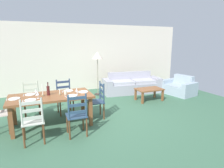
% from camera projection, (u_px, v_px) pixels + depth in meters
% --- Properties ---
extents(ground_plane, '(9.60, 9.60, 0.02)m').
position_uv_depth(ground_plane, '(104.00, 118.00, 5.12)').
color(ground_plane, '#396248').
extents(wall_far, '(9.60, 0.16, 2.70)m').
position_uv_depth(wall_far, '(75.00, 58.00, 7.80)').
color(wall_far, beige).
rests_on(wall_far, ground_plane).
extents(dining_table, '(1.90, 0.96, 0.75)m').
position_uv_depth(dining_table, '(51.00, 99.00, 4.55)').
color(dining_table, brown).
rests_on(dining_table, ground_plane).
extents(dining_chair_near_left, '(0.42, 0.40, 0.96)m').
position_uv_depth(dining_chair_near_left, '(33.00, 121.00, 3.74)').
color(dining_chair_near_left, beige).
rests_on(dining_chair_near_left, ground_plane).
extents(dining_chair_near_right, '(0.43, 0.41, 0.96)m').
position_uv_depth(dining_chair_near_right, '(77.00, 115.00, 4.05)').
color(dining_chair_near_right, navy).
rests_on(dining_chair_near_right, ground_plane).
extents(dining_chair_far_left, '(0.43, 0.41, 0.96)m').
position_uv_depth(dining_chair_far_left, '(32.00, 100.00, 5.11)').
color(dining_chair_far_left, beige).
rests_on(dining_chair_far_left, ground_plane).
extents(dining_chair_far_right, '(0.45, 0.43, 0.96)m').
position_uv_depth(dining_chair_far_right, '(65.00, 97.00, 5.40)').
color(dining_chair_far_right, navy).
rests_on(dining_chair_far_right, ground_plane).
extents(dining_chair_head_east, '(0.43, 0.45, 0.96)m').
position_uv_depth(dining_chair_head_east, '(98.00, 100.00, 5.05)').
color(dining_chair_head_east, navy).
rests_on(dining_chair_head_east, ground_plane).
extents(dinner_plate_near_left, '(0.24, 0.24, 0.02)m').
position_uv_depth(dinner_plate_near_left, '(30.00, 100.00, 4.13)').
color(dinner_plate_near_left, white).
rests_on(dinner_plate_near_left, dining_table).
extents(fork_near_left, '(0.02, 0.17, 0.01)m').
position_uv_depth(fork_near_left, '(23.00, 101.00, 4.08)').
color(fork_near_left, silver).
rests_on(fork_near_left, dining_table).
extents(dinner_plate_near_right, '(0.24, 0.24, 0.02)m').
position_uv_depth(dinner_plate_near_right, '(72.00, 96.00, 4.47)').
color(dinner_plate_near_right, white).
rests_on(dinner_plate_near_right, dining_table).
extents(fork_near_right, '(0.02, 0.17, 0.01)m').
position_uv_depth(fork_near_right, '(66.00, 97.00, 4.42)').
color(fork_near_right, silver).
rests_on(fork_near_right, dining_table).
extents(dinner_plate_far_left, '(0.24, 0.24, 0.02)m').
position_uv_depth(dinner_plate_far_left, '(30.00, 94.00, 4.58)').
color(dinner_plate_far_left, white).
rests_on(dinner_plate_far_left, dining_table).
extents(fork_far_left, '(0.03, 0.17, 0.01)m').
position_uv_depth(fork_far_left, '(24.00, 95.00, 4.53)').
color(fork_far_left, silver).
rests_on(fork_far_left, dining_table).
extents(dinner_plate_far_right, '(0.24, 0.24, 0.02)m').
position_uv_depth(dinner_plate_far_right, '(68.00, 91.00, 4.92)').
color(dinner_plate_far_right, white).
rests_on(dinner_plate_far_right, dining_table).
extents(fork_far_right, '(0.03, 0.17, 0.01)m').
position_uv_depth(fork_far_right, '(62.00, 92.00, 4.87)').
color(fork_far_right, silver).
rests_on(fork_far_right, dining_table).
extents(dinner_plate_head_west, '(0.24, 0.24, 0.02)m').
position_uv_depth(dinner_plate_head_west, '(14.00, 99.00, 4.23)').
color(dinner_plate_head_west, white).
rests_on(dinner_plate_head_west, dining_table).
extents(fork_head_west, '(0.03, 0.17, 0.01)m').
position_uv_depth(fork_head_west, '(7.00, 100.00, 4.18)').
color(fork_head_west, silver).
rests_on(fork_head_west, dining_table).
extents(dinner_plate_head_east, '(0.24, 0.24, 0.02)m').
position_uv_depth(dinner_plate_head_east, '(83.00, 92.00, 4.82)').
color(dinner_plate_head_east, white).
rests_on(dinner_plate_head_east, dining_table).
extents(fork_head_east, '(0.03, 0.17, 0.01)m').
position_uv_depth(fork_head_east, '(77.00, 93.00, 4.77)').
color(fork_head_east, silver).
rests_on(fork_head_east, dining_table).
extents(wine_bottle, '(0.07, 0.07, 0.32)m').
position_uv_depth(wine_bottle, '(48.00, 90.00, 4.52)').
color(wine_bottle, '#471919').
rests_on(wine_bottle, dining_table).
extents(wine_glass_near_left, '(0.06, 0.06, 0.16)m').
position_uv_depth(wine_glass_near_left, '(38.00, 94.00, 4.27)').
color(wine_glass_near_left, white).
rests_on(wine_glass_near_left, dining_table).
extents(wine_glass_near_right, '(0.06, 0.06, 0.16)m').
position_uv_depth(wine_glass_near_right, '(77.00, 90.00, 4.59)').
color(wine_glass_near_right, white).
rests_on(wine_glass_near_right, dining_table).
extents(wine_glass_far_left, '(0.06, 0.06, 0.16)m').
position_uv_depth(wine_glass_far_left, '(36.00, 91.00, 4.51)').
color(wine_glass_far_left, white).
rests_on(wine_glass_far_left, dining_table).
extents(coffee_cup_primary, '(0.07, 0.07, 0.09)m').
position_uv_depth(coffee_cup_primary, '(66.00, 93.00, 4.60)').
color(coffee_cup_primary, beige).
rests_on(coffee_cup_primary, dining_table).
extents(candle_tall, '(0.05, 0.05, 0.29)m').
position_uv_depth(candle_tall, '(43.00, 92.00, 4.46)').
color(candle_tall, '#998C66').
rests_on(candle_tall, dining_table).
extents(candle_short, '(0.05, 0.05, 0.14)m').
position_uv_depth(candle_short, '(60.00, 93.00, 4.56)').
color(candle_short, '#998C66').
rests_on(candle_short, dining_table).
extents(couch, '(2.36, 1.06, 0.80)m').
position_uv_depth(couch, '(131.00, 85.00, 7.69)').
color(couch, '#9F9DA9').
rests_on(couch, ground_plane).
extents(coffee_table, '(0.90, 0.56, 0.42)m').
position_uv_depth(coffee_table, '(149.00, 90.00, 6.59)').
color(coffee_table, brown).
rests_on(coffee_table, ground_plane).
extents(armchair_upholstered, '(1.02, 1.30, 0.72)m').
position_uv_depth(armchair_upholstered, '(180.00, 88.00, 7.45)').
color(armchair_upholstered, '#99A9B8').
rests_on(armchair_upholstered, ground_plane).
extents(standing_lamp, '(0.40, 0.40, 1.64)m').
position_uv_depth(standing_lamp, '(97.00, 58.00, 7.10)').
color(standing_lamp, '#332D28').
rests_on(standing_lamp, ground_plane).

